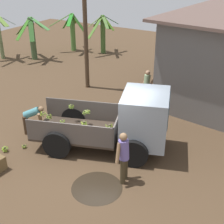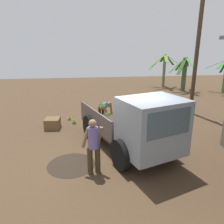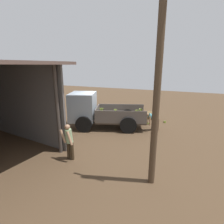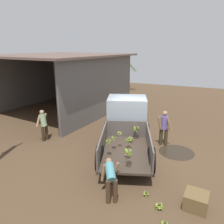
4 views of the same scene
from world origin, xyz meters
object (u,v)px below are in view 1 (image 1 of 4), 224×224
person_foreground_visitor (124,155)px  banana_bunch_on_ground_0 (24,146)px  person_worker_loading (32,117)px  cargo_truck (131,121)px  banana_bunch_on_ground_1 (5,149)px  person_bystander_near_shed (147,85)px  utility_pole (85,24)px

person_foreground_visitor → banana_bunch_on_ground_0: bearing=-7.3°
person_foreground_visitor → person_worker_loading: 4.41m
cargo_truck → banana_bunch_on_ground_1: size_ratio=21.53×
person_foreground_visitor → person_bystander_near_shed: 5.71m
banana_bunch_on_ground_0 → banana_bunch_on_ground_1: size_ratio=0.80×
person_foreground_visitor → person_bystander_near_shed: bearing=-82.8°
person_foreground_visitor → banana_bunch_on_ground_1: bearing=-1.1°
person_worker_loading → banana_bunch_on_ground_0: (0.48, -0.98, -0.61)m
cargo_truck → banana_bunch_on_ground_0: size_ratio=26.81×
person_worker_loading → banana_bunch_on_ground_1: bearing=-119.5°
utility_pole → banana_bunch_on_ground_1: utility_pole is taller
person_bystander_near_shed → banana_bunch_on_ground_0: (-2.08, -5.66, -0.78)m
cargo_truck → banana_bunch_on_ground_0: (-3.25, -1.84, -1.05)m
utility_pole → banana_bunch_on_ground_0: (1.30, -5.82, -3.11)m
person_bystander_near_shed → person_foreground_visitor: bearing=-150.8°
person_foreground_visitor → banana_bunch_on_ground_1: size_ratio=7.29×
person_worker_loading → person_bystander_near_shed: person_bystander_near_shed is taller
cargo_truck → person_bystander_near_shed: 4.00m
cargo_truck → person_bystander_near_shed: (-1.16, 3.82, -0.28)m
banana_bunch_on_ground_0 → banana_bunch_on_ground_1: bearing=-129.8°
utility_pole → banana_bunch_on_ground_0: utility_pole is taller
cargo_truck → person_bystander_near_shed: bearing=87.7°
person_foreground_visitor → banana_bunch_on_ground_0: (-3.86, -0.24, -0.84)m
person_foreground_visitor → person_worker_loading: person_foreground_visitor is taller
utility_pole → person_bystander_near_shed: utility_pole is taller
cargo_truck → person_foreground_visitor: size_ratio=2.96×
cargo_truck → banana_bunch_on_ground_1: bearing=-166.6°
cargo_truck → person_bystander_near_shed: size_ratio=3.20×
person_bystander_near_shed → utility_pole: bearing=98.5°
person_worker_loading → person_bystander_near_shed: (2.56, 4.69, 0.17)m
person_foreground_visitor → utility_pole: bearing=-58.2°
cargo_truck → banana_bunch_on_ground_1: 4.46m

